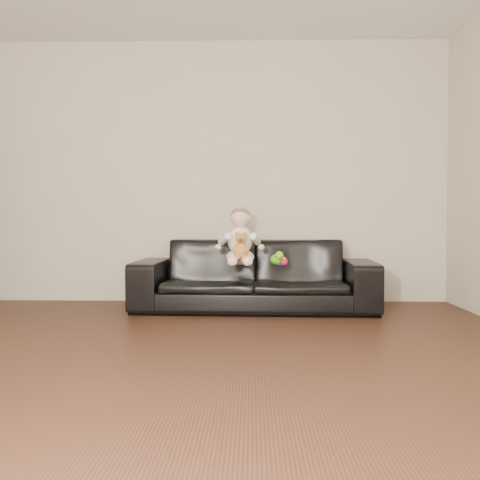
{
  "coord_description": "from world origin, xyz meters",
  "views": [
    {
      "loc": [
        0.57,
        -2.61,
        0.8
      ],
      "look_at": [
        0.45,
        2.15,
        0.64
      ],
      "focal_mm": 40.0,
      "sensor_mm": 36.0,
      "label": 1
    }
  ],
  "objects_px": {
    "teddy_bear": "(241,246)",
    "toy_green": "(277,260)",
    "toy_rattle": "(284,262)",
    "baby": "(240,240)",
    "toy_blue_disc": "(283,264)",
    "sofa": "(254,275)"
  },
  "relations": [
    {
      "from": "teddy_bear",
      "to": "toy_green",
      "type": "xyz_separation_m",
      "value": [
        0.32,
        0.13,
        -0.13
      ]
    },
    {
      "from": "toy_rattle",
      "to": "toy_green",
      "type": "bearing_deg",
      "value": 139.43
    },
    {
      "from": "baby",
      "to": "teddy_bear",
      "type": "bearing_deg",
      "value": -91.41
    },
    {
      "from": "teddy_bear",
      "to": "toy_rattle",
      "type": "height_order",
      "value": "teddy_bear"
    },
    {
      "from": "toy_blue_disc",
      "to": "sofa",
      "type": "bearing_deg",
      "value": 149.51
    },
    {
      "from": "sofa",
      "to": "teddy_bear",
      "type": "relative_size",
      "value": 9.38
    },
    {
      "from": "sofa",
      "to": "toy_green",
      "type": "bearing_deg",
      "value": -33.32
    },
    {
      "from": "toy_blue_disc",
      "to": "toy_rattle",
      "type": "bearing_deg",
      "value": -77.82
    },
    {
      "from": "toy_green",
      "to": "toy_blue_disc",
      "type": "distance_m",
      "value": 0.07
    },
    {
      "from": "baby",
      "to": "toy_blue_disc",
      "type": "distance_m",
      "value": 0.44
    },
    {
      "from": "teddy_bear",
      "to": "toy_blue_disc",
      "type": "xyz_separation_m",
      "value": [
        0.37,
        0.13,
        -0.17
      ]
    },
    {
      "from": "sofa",
      "to": "toy_blue_disc",
      "type": "distance_m",
      "value": 0.31
    },
    {
      "from": "baby",
      "to": "toy_blue_disc",
      "type": "xyz_separation_m",
      "value": [
        0.38,
        -0.03,
        -0.22
      ]
    },
    {
      "from": "toy_blue_disc",
      "to": "toy_green",
      "type": "bearing_deg",
      "value": 171.58
    },
    {
      "from": "teddy_bear",
      "to": "baby",
      "type": "bearing_deg",
      "value": 84.97
    },
    {
      "from": "teddy_bear",
      "to": "toy_blue_disc",
      "type": "distance_m",
      "value": 0.42
    },
    {
      "from": "sofa",
      "to": "toy_green",
      "type": "height_order",
      "value": "sofa"
    },
    {
      "from": "toy_green",
      "to": "toy_blue_disc",
      "type": "bearing_deg",
      "value": -8.42
    },
    {
      "from": "toy_rattle",
      "to": "toy_blue_disc",
      "type": "relative_size",
      "value": 0.69
    },
    {
      "from": "sofa",
      "to": "toy_green",
      "type": "xyz_separation_m",
      "value": [
        0.2,
        -0.14,
        0.15
      ]
    },
    {
      "from": "toy_blue_disc",
      "to": "baby",
      "type": "bearing_deg",
      "value": 175.69
    },
    {
      "from": "teddy_bear",
      "to": "toy_blue_disc",
      "type": "bearing_deg",
      "value": 10.04
    }
  ]
}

